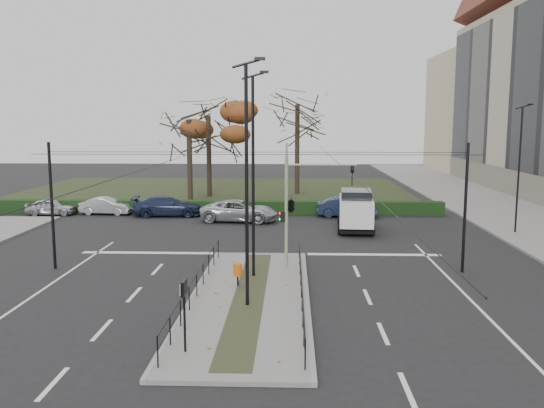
# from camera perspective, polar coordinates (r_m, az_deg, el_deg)

# --- Properties ---
(ground) EXTENTS (140.00, 140.00, 0.00)m
(ground) POSITION_cam_1_polar(r_m,az_deg,el_deg) (25.34, -1.86, -7.73)
(ground) COLOR black
(ground) RESTS_ON ground
(median_island) EXTENTS (4.40, 15.00, 0.14)m
(median_island) POSITION_cam_1_polar(r_m,az_deg,el_deg) (22.93, -2.28, -9.27)
(median_island) COLOR slate
(median_island) RESTS_ON ground
(sidewalk_east) EXTENTS (8.00, 90.00, 0.14)m
(sidewalk_east) POSITION_cam_1_polar(r_m,az_deg,el_deg) (49.58, 21.21, -0.33)
(sidewalk_east) COLOR slate
(sidewalk_east) RESTS_ON ground
(park) EXTENTS (38.00, 26.00, 0.10)m
(park) POSITION_cam_1_polar(r_m,az_deg,el_deg) (57.24, -5.71, 1.24)
(park) COLOR black
(park) RESTS_ON ground
(hedge) EXTENTS (38.00, 1.00, 1.00)m
(hedge) POSITION_cam_1_polar(r_m,az_deg,el_deg) (44.06, -8.04, -0.29)
(hedge) COLOR black
(hedge) RESTS_ON ground
(median_railing) EXTENTS (4.14, 13.24, 0.92)m
(median_railing) POSITION_cam_1_polar(r_m,az_deg,el_deg) (22.58, -2.31, -7.15)
(median_railing) COLOR black
(median_railing) RESTS_ON median_island
(catenary) EXTENTS (20.00, 34.00, 6.00)m
(catenary) POSITION_cam_1_polar(r_m,az_deg,el_deg) (26.22, -1.65, 0.46)
(catenary) COLOR black
(catenary) RESTS_ON ground
(traffic_light) EXTENTS (3.56, 2.03, 5.23)m
(traffic_light) POSITION_cam_1_polar(r_m,az_deg,el_deg) (26.66, 2.09, 0.07)
(traffic_light) COLOR gray
(traffic_light) RESTS_ON median_island
(litter_bin) EXTENTS (0.37, 0.37, 0.95)m
(litter_bin) POSITION_cam_1_polar(r_m,az_deg,el_deg) (24.12, -3.42, -6.55)
(litter_bin) COLOR black
(litter_bin) RESTS_ON median_island
(info_panel) EXTENTS (0.12, 0.57, 2.19)m
(info_panel) POSITION_cam_1_polar(r_m,az_deg,el_deg) (17.34, -8.73, -8.99)
(info_panel) COLOR black
(info_panel) RESTS_ON median_island
(streetlamp_median_near) EXTENTS (0.76, 0.15, 9.04)m
(streetlamp_median_near) POSITION_cam_1_polar(r_m,az_deg,el_deg) (20.88, -2.48, 2.11)
(streetlamp_median_near) COLOR black
(streetlamp_median_near) RESTS_ON median_island
(streetlamp_median_far) EXTENTS (0.75, 0.15, 8.93)m
(streetlamp_median_far) POSITION_cam_1_polar(r_m,az_deg,el_deg) (24.96, -1.84, 2.98)
(streetlamp_median_far) COLOR black
(streetlamp_median_far) RESTS_ON median_island
(streetlamp_sidewalk) EXTENTS (0.66, 0.13, 7.86)m
(streetlamp_sidewalk) POSITION_cam_1_polar(r_m,az_deg,el_deg) (38.30, 23.29, 3.32)
(streetlamp_sidewalk) COLOR black
(streetlamp_sidewalk) RESTS_ON sidewalk_east
(parked_car_first) EXTENTS (3.71, 1.74, 1.23)m
(parked_car_first) POSITION_cam_1_polar(r_m,az_deg,el_deg) (45.94, -21.07, -0.28)
(parked_car_first) COLOR #A3A7AB
(parked_car_first) RESTS_ON ground
(parked_car_second) EXTENTS (3.95, 1.63, 1.27)m
(parked_car_second) POSITION_cam_1_polar(r_m,az_deg,el_deg) (44.99, -16.09, -0.19)
(parked_car_second) COLOR #A3A7AB
(parked_car_second) RESTS_ON ground
(parked_car_third) EXTENTS (5.22, 2.41, 1.48)m
(parked_car_third) POSITION_cam_1_polar(r_m,az_deg,el_deg) (43.19, -10.29, -0.20)
(parked_car_third) COLOR #1C2641
(parked_car_third) RESTS_ON ground
(parked_car_fourth) EXTENTS (5.63, 3.11, 1.49)m
(parked_car_fourth) POSITION_cam_1_polar(r_m,az_deg,el_deg) (40.24, -3.23, -0.68)
(parked_car_fourth) COLOR #A3A7AB
(parked_car_fourth) RESTS_ON ground
(white_van) EXTENTS (2.56, 5.12, 2.60)m
(white_van) POSITION_cam_1_polar(r_m,az_deg,el_deg) (37.26, 8.30, -0.53)
(white_van) COLOR silver
(white_van) RESTS_ON ground
(rust_tree) EXTENTS (8.88, 8.88, 9.67)m
(rust_tree) POSITION_cam_1_polar(r_m,az_deg,el_deg) (53.03, -6.33, 8.69)
(rust_tree) COLOR black
(rust_tree) RESTS_ON park
(bare_tree_center) EXTENTS (6.28, 6.28, 11.20)m
(bare_tree_center) POSITION_cam_1_polar(r_m,az_deg,el_deg) (54.79, 2.54, 9.20)
(bare_tree_center) COLOR black
(bare_tree_center) RESTS_ON park
(bare_tree_near) EXTENTS (5.24, 5.24, 9.30)m
(bare_tree_near) POSITION_cam_1_polar(r_m,az_deg,el_deg) (48.10, -8.23, 7.68)
(bare_tree_near) COLOR black
(bare_tree_near) RESTS_ON park
(parked_car_fifth) EXTENTS (4.50, 2.01, 1.44)m
(parked_car_fifth) POSITION_cam_1_polar(r_m,az_deg,el_deg) (42.34, 7.45, -0.33)
(parked_car_fifth) COLOR #1C2641
(parked_car_fifth) RESTS_ON ground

